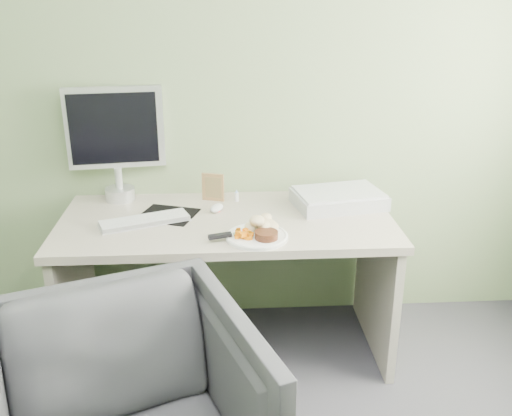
{
  "coord_description": "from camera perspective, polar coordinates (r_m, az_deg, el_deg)",
  "views": [
    {
      "loc": [
        -0.01,
        -0.91,
        1.77
      ],
      "look_at": [
        0.13,
        1.5,
        0.83
      ],
      "focal_mm": 40.0,
      "sensor_mm": 36.0,
      "label": 1
    }
  ],
  "objects": [
    {
      "name": "steak_knife",
      "position": [
        2.5,
        -2.68,
        -2.67
      ],
      "size": [
        0.26,
        0.1,
        0.02
      ],
      "rotation": [
        0.0,
        0.0,
        0.3
      ],
      "color": "silver",
      "rests_on": "plate"
    },
    {
      "name": "steak",
      "position": [
        2.48,
        1.05,
        -2.71
      ],
      "size": [
        0.12,
        0.12,
        0.03
      ],
      "primitive_type": "cylinder",
      "rotation": [
        0.0,
        0.0,
        -0.2
      ],
      "color": "black",
      "rests_on": "plate"
    },
    {
      "name": "computer_mouse",
      "position": [
        2.83,
        -3.95,
        0.0
      ],
      "size": [
        0.09,
        0.11,
        0.03
      ],
      "primitive_type": "ellipsoid",
      "rotation": [
        0.0,
        0.0,
        -0.42
      ],
      "color": "white",
      "rests_on": "desk"
    },
    {
      "name": "monitor",
      "position": [
        2.99,
        -13.85,
        6.87
      ],
      "size": [
        0.49,
        0.15,
        0.58
      ],
      "rotation": [
        0.0,
        0.0,
        0.12
      ],
      "color": "silver",
      "rests_on": "desk"
    },
    {
      "name": "plate",
      "position": [
        2.52,
        0.1,
        -2.89
      ],
      "size": [
        0.28,
        0.28,
        0.01
      ],
      "primitive_type": "cylinder",
      "color": "white",
      "rests_on": "desk"
    },
    {
      "name": "eyedrop_bottle",
      "position": [
        2.95,
        -1.95,
        1.22
      ],
      "size": [
        0.02,
        0.02,
        0.06
      ],
      "color": "white",
      "rests_on": "desk"
    },
    {
      "name": "keyboard",
      "position": [
        2.73,
        -11.07,
        -1.2
      ],
      "size": [
        0.43,
        0.26,
        0.02
      ],
      "primitive_type": "cube",
      "rotation": [
        0.0,
        0.0,
        0.36
      ],
      "color": "white",
      "rests_on": "desk"
    },
    {
      "name": "photo_frame",
      "position": [
        2.95,
        -4.32,
        2.09
      ],
      "size": [
        0.12,
        0.05,
        0.15
      ],
      "primitive_type": "cube",
      "rotation": [
        0.0,
        0.0,
        -0.31
      ],
      "color": "olive",
      "rests_on": "desk"
    },
    {
      "name": "mousepad",
      "position": [
        2.81,
        -8.81,
        -0.67
      ],
      "size": [
        0.32,
        0.3,
        0.0
      ],
      "primitive_type": "cube",
      "rotation": [
        0.0,
        0.0,
        -0.33
      ],
      "color": "black",
      "rests_on": "desk"
    },
    {
      "name": "scanner",
      "position": [
        2.92,
        8.24,
        0.88
      ],
      "size": [
        0.48,
        0.37,
        0.07
      ],
      "primitive_type": "cube",
      "rotation": [
        0.0,
        0.0,
        0.19
      ],
      "color": "#AEB1B6",
      "rests_on": "desk"
    },
    {
      "name": "potato_pile",
      "position": [
        2.56,
        0.81,
        -1.43
      ],
      "size": [
        0.13,
        0.1,
        0.07
      ],
      "primitive_type": "ellipsoid",
      "rotation": [
        0.0,
        0.0,
        -0.02
      ],
      "color": "tan",
      "rests_on": "plate"
    },
    {
      "name": "desk",
      "position": [
        2.82,
        -2.89,
        -4.51
      ],
      "size": [
        1.6,
        0.75,
        0.73
      ],
      "color": "#B4A697",
      "rests_on": "floor"
    },
    {
      "name": "wall_back",
      "position": [
        2.94,
        -3.3,
        13.02
      ],
      "size": [
        3.5,
        0.0,
        3.5
      ],
      "primitive_type": "plane",
      "rotation": [
        1.57,
        0.0,
        0.0
      ],
      "color": "gray",
      "rests_on": "floor"
    },
    {
      "name": "carrot_heap",
      "position": [
        2.5,
        -1.18,
        -2.4
      ],
      "size": [
        0.08,
        0.07,
        0.05
      ],
      "primitive_type": "cube",
      "rotation": [
        0.0,
        0.0,
        0.16
      ],
      "color": "orange",
      "rests_on": "plate"
    }
  ]
}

